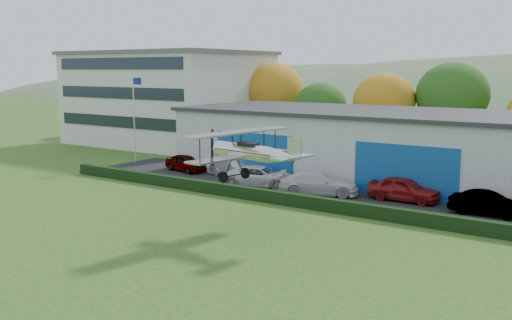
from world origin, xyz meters
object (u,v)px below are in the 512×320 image
Objects in this scene: car_0 at (186,163)px; biplane at (249,151)px; hangar at (435,149)px; car_5 at (488,204)px; office_block at (169,98)px; flagpole at (135,111)px; car_2 at (261,177)px; car_1 at (234,168)px; car_3 at (318,183)px; car_4 at (404,189)px.

car_0 is 0.58× the size of biplane.
hangar is 9.58× the size of car_5.
flagpole is (8.12, -13.00, -0.43)m from office_block.
car_5 is (15.49, 0.55, -0.03)m from car_2.
car_1 is at bearing -34.60° from office_block.
car_2 is at bearing 128.93° from biplane.
flagpole is at bearing -58.03° from office_block.
hangar is 12.92m from car_2.
office_block is 2.90× the size of biplane.
flagpole is at bearing 103.60° from car_1.
car_3 reaches higher than car_0.
hangar is 9.59m from car_5.
car_4 reaches higher than car_2.
car_2 is at bearing -140.73° from hangar.
hangar is 9.85m from car_3.
car_1 is (19.34, -13.34, -4.41)m from office_block.
flagpole is 24.24m from biplane.
biplane reaches higher than car_2.
flagpole is at bearing 87.86° from car_4.
office_block is 27.96m from car_2.
car_2 is at bearing -8.02° from flagpole.
office_block is (-33.00, 7.02, 2.56)m from hangar.
car_1 is 1.00× the size of car_4.
flagpole is 20.22m from car_3.
car_1 is 0.86× the size of car_3.
flagpole is 1.89× the size of car_5.
hangar reaches higher than biplane.
flagpole reaches higher than biplane.
car_5 is (10.77, 0.63, -0.07)m from car_3.
biplane is at bearing -102.09° from hangar.
flagpole is 11.92m from car_1.
car_1 is at bearing -77.22° from car_0.
office_block is 23.91m from car_1.
car_4 is 1.08× the size of car_5.
car_1 is 19.29m from car_5.
hangar is at bearing 1.55° from car_4.
car_1 is at bearing 54.24° from car_3.
car_2 is at bearing -88.94° from car_0.
office_block is at bearing 167.99° from hangar.
office_block is 4.49× the size of car_4.
biplane is (-9.46, -10.51, 3.55)m from car_5.
car_0 is at bearing 88.54° from car_4.
car_2 reaches higher than car_5.
office_block reaches higher than car_5.
office_block is 20.13m from car_0.
car_5 is at bearing -20.68° from office_block.
car_4 reaches higher than car_5.
hangar is 18.53m from biplane.
car_2 is 4.72m from car_3.
car_3 is 1.26× the size of car_5.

